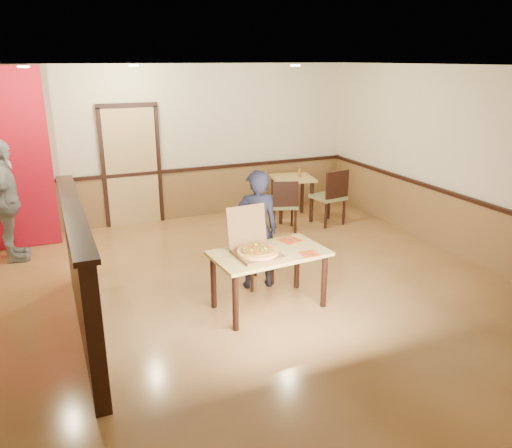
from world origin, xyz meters
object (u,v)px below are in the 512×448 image
(side_chair_left, at_px, (284,203))
(diner_chair, at_px, (251,249))
(side_chair_right, at_px, (331,195))
(condiment, at_px, (300,173))
(main_table, at_px, (269,260))
(side_table, at_px, (292,186))
(passerby, at_px, (6,202))
(pizza_box, at_px, (256,249))
(diner, at_px, (257,230))

(side_chair_left, bearing_deg, diner_chair, 69.83)
(side_chair_right, relative_size, condiment, 6.63)
(main_table, relative_size, side_table, 1.61)
(passerby, relative_size, pizza_box, 2.97)
(main_table, bearing_deg, side_chair_right, 41.53)
(diner_chair, height_order, side_chair_left, side_chair_left)
(side_chair_left, relative_size, pizza_box, 1.51)
(diner_chair, relative_size, side_table, 1.01)
(side_chair_left, distance_m, side_table, 0.78)
(passerby, bearing_deg, main_table, -134.22)
(main_table, xyz_separation_m, diner_chair, (0.07, 0.75, -0.13))
(side_chair_left, distance_m, diner, 2.29)
(side_table, relative_size, pizza_box, 1.43)
(side_chair_left, relative_size, side_chair_right, 0.90)
(pizza_box, bearing_deg, side_chair_left, 54.10)
(diner, bearing_deg, main_table, 90.68)
(side_chair_right, xyz_separation_m, pizza_box, (-2.52, -2.47, 0.23))
(main_table, distance_m, side_chair_right, 3.40)
(main_table, height_order, diner, diner)
(side_chair_left, xyz_separation_m, passerby, (-4.30, 0.41, 0.40))
(passerby, distance_m, condiment, 4.90)
(side_table, distance_m, passerby, 4.78)
(side_chair_right, bearing_deg, side_table, -62.07)
(side_table, bearing_deg, side_chair_left, -127.43)
(passerby, xyz_separation_m, condiment, (4.89, 0.16, -0.03))
(pizza_box, bearing_deg, condiment, 51.08)
(main_table, distance_m, diner_chair, 0.76)
(diner_chair, height_order, diner, diner)
(diner, distance_m, condiment, 3.09)
(side_chair_left, xyz_separation_m, side_table, (0.47, 0.62, 0.11))
(main_table, relative_size, side_chair_left, 1.52)
(main_table, height_order, diner_chair, diner_chair)
(main_table, height_order, pizza_box, pizza_box)
(pizza_box, xyz_separation_m, condiment, (2.19, 3.05, 0.09))
(main_table, xyz_separation_m, condiment, (2.01, 3.03, 0.26))
(side_table, bearing_deg, diner, -125.76)
(side_chair_left, distance_m, passerby, 4.33)
(passerby, height_order, condiment, passerby)
(main_table, relative_size, condiment, 9.10)
(main_table, distance_m, side_chair_left, 2.84)
(diner, distance_m, passerby, 3.75)
(diner_chair, bearing_deg, condiment, 32.85)
(side_chair_left, height_order, condiment, condiment)
(diner_chair, bearing_deg, passerby, 127.40)
(diner_chair, distance_m, pizza_box, 0.86)
(diner, bearing_deg, passerby, -27.21)
(side_chair_right, distance_m, passerby, 5.26)
(diner_chair, xyz_separation_m, diner, (0.03, -0.14, 0.31))
(passerby, bearing_deg, side_table, -86.82)
(side_chair_left, height_order, side_table, side_chair_left)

